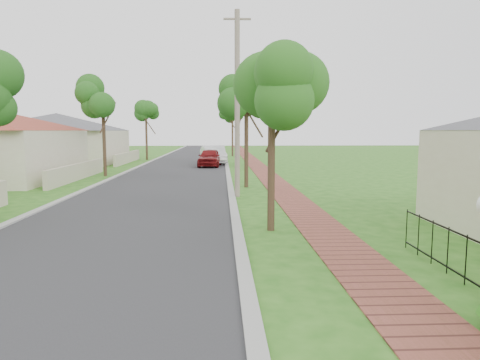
# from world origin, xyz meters

# --- Properties ---
(ground) EXTENTS (160.00, 160.00, 0.00)m
(ground) POSITION_xyz_m (0.00, 0.00, 0.00)
(ground) COLOR #276217
(ground) RESTS_ON ground
(road) EXTENTS (7.00, 120.00, 0.02)m
(road) POSITION_xyz_m (-3.00, 20.00, 0.00)
(road) COLOR #28282B
(road) RESTS_ON ground
(kerb_right) EXTENTS (0.30, 120.00, 0.10)m
(kerb_right) POSITION_xyz_m (0.65, 20.00, 0.00)
(kerb_right) COLOR #9E9E99
(kerb_right) RESTS_ON ground
(kerb_left) EXTENTS (0.30, 120.00, 0.10)m
(kerb_left) POSITION_xyz_m (-6.65, 20.00, 0.00)
(kerb_left) COLOR #9E9E99
(kerb_left) RESTS_ON ground
(sidewalk) EXTENTS (1.50, 120.00, 0.03)m
(sidewalk) POSITION_xyz_m (3.25, 20.00, 0.00)
(sidewalk) COLOR brown
(sidewalk) RESTS_ON ground
(street_trees) EXTENTS (10.70, 37.65, 5.89)m
(street_trees) POSITION_xyz_m (-2.87, 26.84, 4.54)
(street_trees) COLOR #382619
(street_trees) RESTS_ON ground
(far_house_grey) EXTENTS (15.56, 15.56, 4.60)m
(far_house_grey) POSITION_xyz_m (-14.97, 34.00, 2.34)
(far_house_grey) COLOR beige
(far_house_grey) RESTS_ON ground
(parked_car_red) EXTENTS (2.08, 4.48, 1.49)m
(parked_car_red) POSITION_xyz_m (-0.79, 29.28, 0.74)
(parked_car_red) COLOR maroon
(parked_car_red) RESTS_ON ground
(parked_car_white) EXTENTS (2.64, 5.20, 1.64)m
(parked_car_white) POSITION_xyz_m (-0.56, 32.16, 0.82)
(parked_car_white) COLOR white
(parked_car_white) RESTS_ON ground
(near_tree) EXTENTS (2.01, 2.01, 5.17)m
(near_tree) POSITION_xyz_m (1.66, 6.07, 4.11)
(near_tree) COLOR #382619
(near_tree) RESTS_ON ground
(utility_pole) EXTENTS (1.20, 0.24, 8.22)m
(utility_pole) POSITION_xyz_m (0.90, 12.75, 4.17)
(utility_pole) COLOR gray
(utility_pole) RESTS_ON ground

